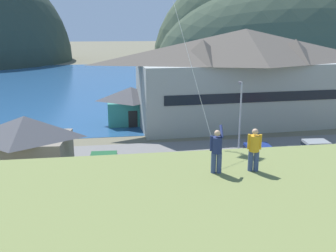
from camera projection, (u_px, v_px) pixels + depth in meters
ground_plane at (205, 209)px, 25.09m from camera, size 600.00×600.00×0.00m
parking_lot_pad at (190, 179)px, 29.85m from camera, size 40.00×20.00×0.10m
bay_water at (139, 82)px, 82.42m from camera, size 360.00×84.00×0.03m
far_hill_east_peak at (301, 59)px, 141.42m from camera, size 112.46×50.14×79.95m
far_hill_center_saddle at (319, 60)px, 138.59m from camera, size 121.79×62.71×65.01m
harbor_lodge at (244, 75)px, 45.22m from camera, size 27.25×11.04×11.65m
storage_shed_near_lot at (27, 148)px, 29.16m from camera, size 7.22×5.96×5.28m
storage_shed_waterside at (131, 104)px, 47.10m from camera, size 6.49×5.32×4.59m
wharf_dock at (164, 106)px, 55.88m from camera, size 3.20×10.78×0.70m
moored_boat_wharfside at (141, 103)px, 56.57m from camera, size 1.96×6.06×2.16m
moored_boat_outer_mooring at (185, 102)px, 57.42m from camera, size 3.00×7.70×2.16m
parked_car_corner_spot at (103, 164)px, 30.39m from camera, size 4.29×2.23×1.82m
parked_car_mid_row_center at (314, 150)px, 33.80m from camera, size 4.31×2.27×1.82m
parked_car_mid_row_far at (203, 200)px, 24.13m from camera, size 4.30×2.26×1.82m
parked_car_front_row_silver at (191, 164)px, 30.36m from camera, size 4.22×2.09×1.82m
parked_car_lone_by_shed at (71, 204)px, 23.45m from camera, size 4.25×2.15×1.82m
parked_car_front_row_red at (256, 154)px, 32.74m from camera, size 4.28×2.22×1.82m
parked_car_front_row_end at (284, 190)px, 25.56m from camera, size 4.30×2.25×1.82m
parking_light_pole at (240, 113)px, 34.97m from camera, size 0.24×0.78×6.86m
person_kite_flyer at (217, 150)px, 14.47m from camera, size 0.58×0.63×1.86m
person_companion at (254, 148)px, 14.67m from camera, size 0.54×0.40×1.74m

